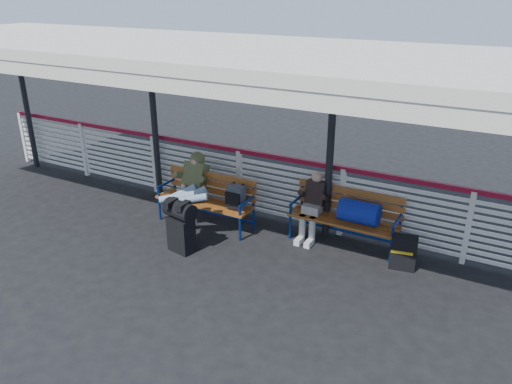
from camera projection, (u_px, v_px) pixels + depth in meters
The scene contains 9 objects.
ground at pixel (179, 254), 7.97m from camera, with size 60.00×60.00×0.00m, color black.
fence at pixel (239, 178), 9.26m from camera, with size 12.08×0.08×1.24m.
canopy at pixel (202, 53), 7.50m from camera, with size 12.60×3.60×3.16m.
luggage_stack at pixel (181, 224), 7.91m from camera, with size 0.57×0.39×0.87m.
bench_left at pixel (214, 195), 8.72m from camera, with size 1.80×0.56×0.92m.
bench_right at pixel (353, 212), 8.01m from camera, with size 1.80×0.56×0.92m.
traveler_man at pixel (188, 191), 8.52m from camera, with size 0.94×1.64×0.77m.
companion_person at pixel (313, 205), 8.29m from camera, with size 0.32×0.66×1.15m.
suitcase_side at pixel (403, 252), 7.49m from camera, with size 0.41×0.29×0.53m.
Camera 1 is at (4.44, -5.52, 3.99)m, focal length 35.00 mm.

